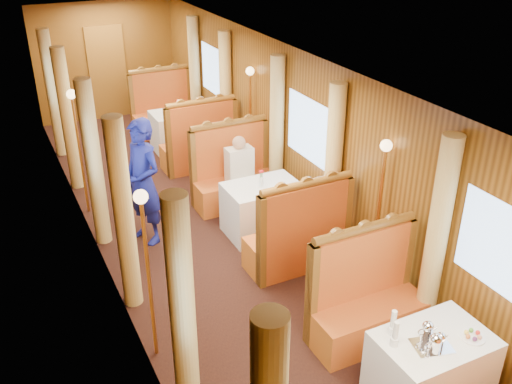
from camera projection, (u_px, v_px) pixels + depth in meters
floor at (215, 243)px, 8.04m from camera, size 3.00×12.00×0.01m
ceiling at (208, 68)px, 6.90m from camera, size 3.00×12.00×0.01m
wall_far at (106, 61)px, 12.27m from camera, size 3.00×0.01×2.50m
wall_left at (97, 185)px, 6.88m from camera, size 0.01×12.00×2.50m
wall_right at (310, 143)px, 8.06m from camera, size 0.01×12.00×2.50m
doorway_far at (108, 73)px, 12.36m from camera, size 0.80×0.04×2.00m
table_near at (430, 369)px, 5.36m from camera, size 1.05×0.72×0.75m
banquette_near_aft at (366, 304)px, 6.15m from camera, size 1.30×0.55×1.34m
table_mid at (263, 209)px, 8.16m from camera, size 1.05×0.72×0.75m
banquette_mid_fwd at (298, 239)px, 7.33m from camera, size 1.30×0.55×1.34m
banquette_mid_aft at (234, 178)px, 8.95m from camera, size 1.30×0.55×1.34m
table_far at (181, 131)px, 10.96m from camera, size 1.05×0.72×0.75m
banquette_far_fwd at (200, 146)px, 10.13m from camera, size 1.30×0.55×1.34m
banquette_far_aft at (164, 113)px, 11.75m from camera, size 1.30×0.55×1.34m
tea_tray at (432, 346)px, 5.09m from camera, size 0.39×0.33×0.01m
teapot_left at (435, 346)px, 4.99m from camera, size 0.21×0.16×0.15m
teapot_right at (440, 342)px, 5.06m from camera, size 0.15×0.12×0.12m
teapot_back at (427, 333)px, 5.15m from camera, size 0.20×0.16×0.15m
fruit_plate at (473, 336)px, 5.19m from camera, size 0.24×0.24×0.05m
cup_inboard at (395, 336)px, 5.06m from camera, size 0.08×0.08×0.26m
cup_outboard at (393, 325)px, 5.19m from camera, size 0.08×0.08×0.26m
rose_vase_mid at (261, 175)px, 7.88m from camera, size 0.06×0.06×0.36m
rose_vase_far at (178, 103)px, 10.69m from camera, size 0.06×0.06×0.36m
window_left_near at (204, 357)px, 4.00m from camera, size 0.01×1.20×0.90m
curtain_left_near_b at (183, 318)px, 4.79m from camera, size 0.22×0.22×2.35m
window_right_near at (509, 254)px, 5.17m from camera, size 0.01×1.20×0.90m
curtain_right_near_b at (436, 241)px, 5.87m from camera, size 0.22×0.22×2.35m
window_left_mid at (96, 170)px, 6.79m from camera, size 0.01×1.20×0.90m
curtain_left_mid_a at (124, 217)px, 6.34m from camera, size 0.22×0.22×2.35m
curtain_left_mid_b at (94, 165)px, 7.58m from camera, size 0.22×0.22×2.35m
window_right_mid at (310, 130)px, 7.96m from camera, size 0.01×1.20×0.90m
curtain_right_mid_a at (333, 171)px, 7.42m from camera, size 0.22×0.22×2.35m
curtain_right_mid_b at (277, 132)px, 8.67m from camera, size 0.22×0.22×2.35m
window_left_far at (51, 92)px, 9.59m from camera, size 0.01×1.20×0.90m
curtain_left_far_a at (68, 120)px, 9.13m from camera, size 0.22×0.22×2.35m
curtain_left_far_b at (53, 94)px, 10.38m from camera, size 0.22×0.22×2.35m
window_right_far at (214, 71)px, 10.76m from camera, size 0.01×1.20×0.90m
curtain_right_far_a at (226, 97)px, 10.22m from camera, size 0.22×0.22×2.35m
curtain_right_far_b at (195, 76)px, 11.47m from camera, size 0.22×0.22×2.35m
sconce_left_fore at (145, 243)px, 5.46m from camera, size 0.14×0.14×1.95m
sconce_right_fore at (382, 185)px, 6.56m from camera, size 0.14×0.14×1.95m
sconce_left_aft at (76, 127)px, 8.26m from camera, size 0.14×0.14×1.95m
sconce_right_aft at (250, 101)px, 9.36m from camera, size 0.14×0.14×1.95m
steward at (143, 182)px, 7.75m from camera, size 0.64×0.77×1.80m
passenger at (240, 166)px, 8.60m from camera, size 0.40×0.44×0.76m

